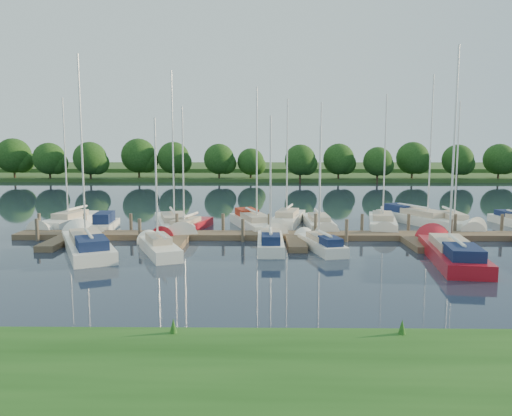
{
  "coord_description": "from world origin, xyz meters",
  "views": [
    {
      "loc": [
        -2.25,
        -27.44,
        6.77
      ],
      "look_at": [
        -2.7,
        8.0,
        2.2
      ],
      "focal_mm": 35.0,
      "sensor_mm": 36.0,
      "label": 1
    }
  ],
  "objects_px": {
    "sailboat_n_5": "(287,221)",
    "sailboat_n_0": "(70,222)",
    "motorboat": "(104,226)",
    "sailboat_s_2": "(270,243)",
    "dock": "(294,237)"
  },
  "relations": [
    {
      "from": "sailboat_n_5",
      "to": "sailboat_n_0",
      "type": "bearing_deg",
      "value": 15.26
    },
    {
      "from": "sailboat_n_0",
      "to": "motorboat",
      "type": "relative_size",
      "value": 2.03
    },
    {
      "from": "motorboat",
      "to": "sailboat_s_2",
      "type": "xyz_separation_m",
      "value": [
        12.94,
        -6.46,
        -0.03
      ]
    },
    {
      "from": "dock",
      "to": "sailboat_s_2",
      "type": "xyz_separation_m",
      "value": [
        -1.72,
        -2.83,
        0.13
      ]
    },
    {
      "from": "sailboat_n_0",
      "to": "sailboat_s_2",
      "type": "xyz_separation_m",
      "value": [
        16.52,
        -8.84,
        0.05
      ]
    },
    {
      "from": "sailboat_n_0",
      "to": "motorboat",
      "type": "bearing_deg",
      "value": 156.84
    },
    {
      "from": "sailboat_n_5",
      "to": "dock",
      "type": "bearing_deg",
      "value": 103.62
    },
    {
      "from": "dock",
      "to": "motorboat",
      "type": "bearing_deg",
      "value": 166.11
    },
    {
      "from": "dock",
      "to": "motorboat",
      "type": "relative_size",
      "value": 7.48
    },
    {
      "from": "sailboat_n_0",
      "to": "motorboat",
      "type": "distance_m",
      "value": 4.3
    },
    {
      "from": "sailboat_n_5",
      "to": "sailboat_s_2",
      "type": "distance_m",
      "value": 9.87
    },
    {
      "from": "dock",
      "to": "sailboat_n_5",
      "type": "distance_m",
      "value": 6.91
    },
    {
      "from": "dock",
      "to": "sailboat_n_5",
      "type": "xyz_separation_m",
      "value": [
        -0.15,
        6.9,
        0.08
      ]
    },
    {
      "from": "sailboat_n_0",
      "to": "sailboat_s_2",
      "type": "relative_size",
      "value": 1.21
    },
    {
      "from": "sailboat_n_5",
      "to": "sailboat_s_2",
      "type": "xyz_separation_m",
      "value": [
        -1.58,
        -9.74,
        0.05
      ]
    }
  ]
}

